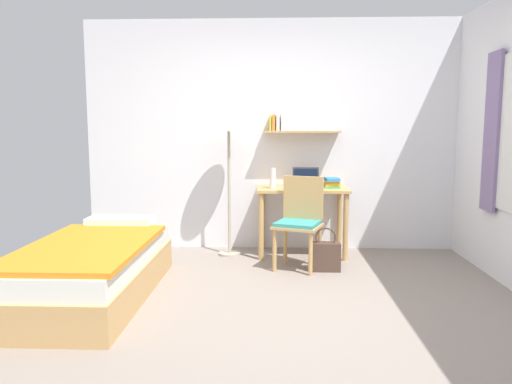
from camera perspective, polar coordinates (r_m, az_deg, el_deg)
ground_plane at (r=3.87m, az=2.77°, el=-13.60°), size 5.28×5.28×0.00m
wall_back at (r=5.64m, az=2.66°, el=6.54°), size 4.40×0.27×2.60m
bed at (r=4.28m, az=-18.36°, el=-8.50°), size 0.90×1.91×0.54m
desk at (r=5.38m, az=5.40°, el=-1.00°), size 0.98×0.58×0.75m
desk_chair at (r=4.89m, az=5.09°, el=-3.10°), size 0.54×0.52×0.91m
standing_lamp at (r=5.29m, az=-3.19°, el=7.31°), size 0.37×0.37×1.58m
laptop at (r=5.37m, az=5.84°, el=1.12°), size 0.29×0.22×0.22m
water_bottle at (r=5.27m, az=1.96°, el=1.63°), size 0.07×0.07×0.22m
book_stack at (r=5.39m, az=8.77°, el=1.07°), size 0.20×0.24×0.11m
handbag at (r=4.87m, az=8.06°, el=-7.35°), size 0.29×0.13×0.43m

